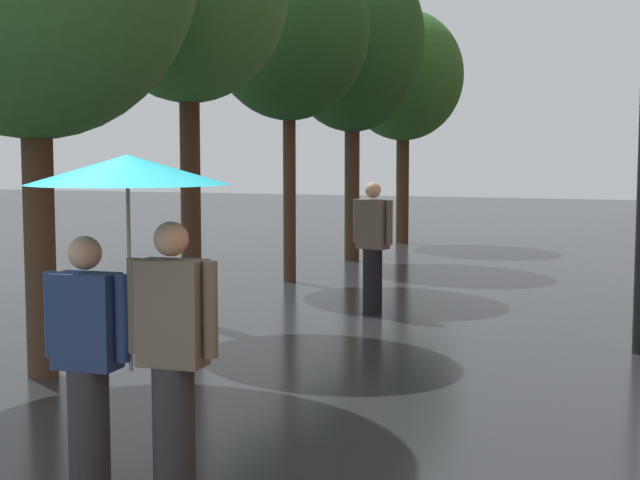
# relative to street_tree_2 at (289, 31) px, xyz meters

# --- Properties ---
(street_tree_2) EXTENTS (2.62, 2.62, 5.58)m
(street_tree_2) POSITION_rel_street_tree_2_xyz_m (0.00, 0.00, 0.00)
(street_tree_2) COLOR #473323
(street_tree_2) RESTS_ON ground
(street_tree_3) EXTENTS (2.81, 2.81, 6.09)m
(street_tree_3) POSITION_rel_street_tree_2_xyz_m (-0.00, 3.25, 0.19)
(street_tree_3) COLOR #473323
(street_tree_3) RESTS_ON ground
(street_tree_4) EXTENTS (2.80, 2.80, 5.44)m
(street_tree_4) POSITION_rel_street_tree_2_xyz_m (-0.01, 7.04, -0.20)
(street_tree_4) COLOR #473323
(street_tree_4) RESTS_ON ground
(couple_under_umbrella) EXTENTS (1.23, 1.23, 2.13)m
(couple_under_umbrella) POSITION_rel_street_tree_2_xyz_m (2.80, -9.37, -2.64)
(couple_under_umbrella) COLOR #2D2D33
(couple_under_umbrella) RESTS_ON ground
(pedestrian_walking_midground) EXTENTS (0.58, 0.39, 1.75)m
(pedestrian_walking_midground) POSITION_rel_street_tree_2_xyz_m (2.22, -2.48, -3.17)
(pedestrian_walking_midground) COLOR black
(pedestrian_walking_midground) RESTS_ON ground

